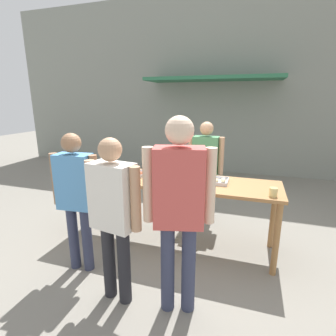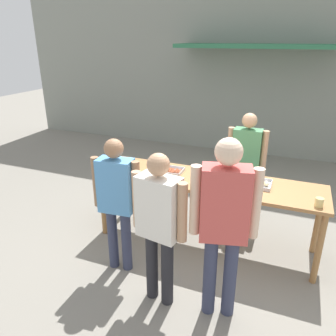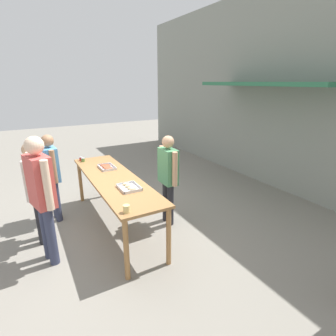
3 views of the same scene
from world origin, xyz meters
name	(u,v)px [view 3 (image 3 of 3)]	position (x,y,z in m)	size (l,w,h in m)	color
ground_plane	(117,225)	(0.00, 0.00, 0.00)	(24.00, 24.00, 0.00)	gray
building_facade_back	(282,91)	(0.00, 3.98, 2.26)	(12.00, 1.11, 4.50)	gray
serving_table	(114,183)	(0.00, 0.00, 0.82)	(2.83, 0.74, 0.91)	olive
food_tray_sausages	(107,167)	(-0.55, 0.06, 0.93)	(0.39, 0.26, 0.04)	silver
food_tray_buns	(129,187)	(0.58, 0.06, 0.93)	(0.37, 0.29, 0.06)	silver
condiment_jar_mustard	(81,159)	(-1.28, -0.26, 0.95)	(0.07, 0.07, 0.08)	#B22319
condiment_jar_ketchup	(83,160)	(-1.18, -0.24, 0.95)	(0.07, 0.07, 0.08)	#567A38
beer_cup	(126,209)	(1.27, -0.25, 0.96)	(0.09, 0.09, 0.10)	#DBC67A
person_server_behind_table	(168,173)	(0.34, 0.86, 0.96)	(0.56, 0.22, 1.60)	#232328
person_customer_holding_hotdog	(52,170)	(-0.78, -0.87, 0.95)	(0.55, 0.24, 1.59)	#333851
person_customer_with_cup	(41,190)	(0.46, -1.11, 1.08)	(0.60, 0.33, 1.81)	#333851
person_customer_waiting_in_line	(35,185)	(-0.15, -1.17, 0.96)	(0.59, 0.29, 1.61)	#232328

